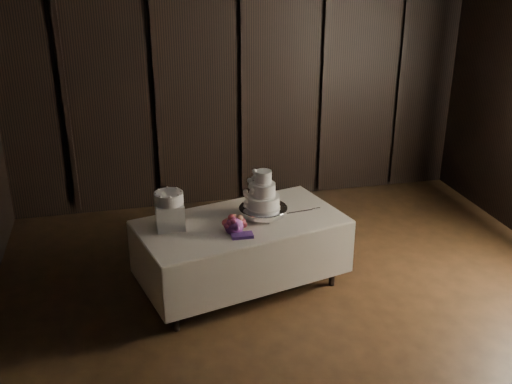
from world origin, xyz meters
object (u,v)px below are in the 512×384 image
at_px(display_table, 241,252).
at_px(wedding_cake, 261,194).
at_px(bouquet, 234,225).
at_px(box_pedestal, 170,215).
at_px(cake_stand, 263,212).
at_px(small_cake, 169,198).

relative_size(display_table, wedding_cake, 5.64).
distance_m(display_table, bouquet, 0.48).
bearing_deg(box_pedestal, display_table, -1.23).
xyz_separation_m(cake_stand, small_cake, (-0.92, -0.05, 0.26)).
xyz_separation_m(wedding_cake, bouquet, (-0.32, -0.27, -0.17)).
bearing_deg(display_table, cake_stand, 0.56).
height_order(box_pedestal, small_cake, small_cake).
bearing_deg(cake_stand, box_pedestal, -177.10).
xyz_separation_m(wedding_cake, small_cake, (-0.90, -0.03, 0.06)).
xyz_separation_m(display_table, small_cake, (-0.69, 0.01, 0.65)).
xyz_separation_m(wedding_cake, box_pedestal, (-0.90, -0.03, -0.12)).
relative_size(display_table, cake_stand, 4.51).
bearing_deg(bouquet, box_pedestal, 157.40).
xyz_separation_m(cake_stand, box_pedestal, (-0.92, -0.05, 0.08)).
distance_m(display_table, small_cake, 0.94).
bearing_deg(box_pedestal, bouquet, -22.60).
bearing_deg(cake_stand, small_cake, -177.10).
relative_size(cake_stand, wedding_cake, 1.25).
bearing_deg(display_table, bouquet, -130.89).
xyz_separation_m(bouquet, small_cake, (-0.57, 0.24, 0.23)).
height_order(display_table, bouquet, bouquet).
height_order(display_table, box_pedestal, box_pedestal).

